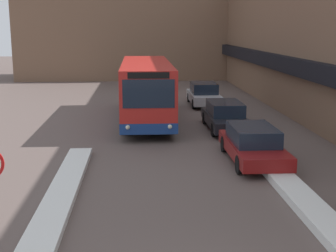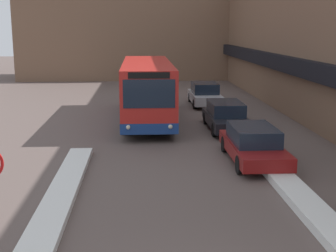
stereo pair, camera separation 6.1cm
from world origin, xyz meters
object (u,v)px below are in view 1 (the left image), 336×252
Objects in this scene: city_bus at (146,89)px; parked_car_middle at (225,116)px; parked_car_front at (253,144)px; parked_car_back at (204,94)px.

city_bus reaches higher than parked_car_middle.
city_bus is 2.34× the size of parked_car_front.
parked_car_back is (-0.00, 13.54, 0.04)m from parked_car_front.
parked_car_middle is (3.95, -2.77, -1.04)m from city_bus.
parked_car_back is (-0.00, 7.72, 0.03)m from parked_car_middle.
city_bus is 2.47× the size of parked_car_back.
parked_car_front is 5.81m from parked_car_middle.
parked_car_front is 1.06× the size of parked_car_back.
city_bus is at bearing -128.57° from parked_car_back.
parked_car_front is at bearing -65.30° from city_bus.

